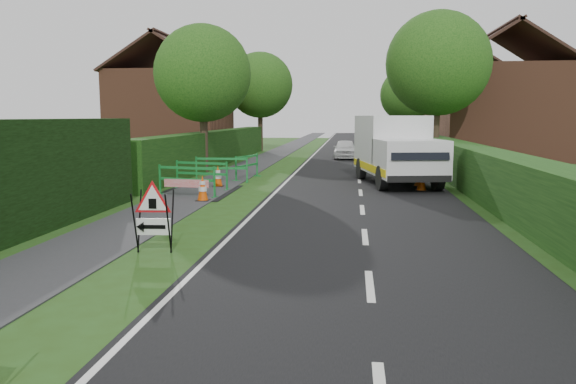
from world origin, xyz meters
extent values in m
plane|color=#274714|center=(0.00, 0.00, 0.00)|extent=(120.00, 120.00, 0.00)
cube|color=black|center=(2.50, 35.00, 0.00)|extent=(6.00, 90.00, 0.02)
cube|color=#2D2D30|center=(-3.00, 35.00, 0.01)|extent=(2.00, 90.00, 0.02)
cube|color=#14380F|center=(-5.00, 22.00, 0.00)|extent=(1.00, 24.00, 1.80)
cube|color=#14380F|center=(6.50, 16.00, 0.00)|extent=(1.20, 50.00, 1.50)
cube|color=brown|center=(-10.00, 30.00, 2.75)|extent=(7.00, 7.00, 5.50)
cube|color=#331E19|center=(-11.75, 30.00, 6.59)|extent=(4.00, 7.40, 2.58)
cube|color=#331E19|center=(-8.25, 30.00, 6.59)|extent=(4.00, 7.40, 2.58)
cube|color=#331E19|center=(-10.00, 30.00, 7.69)|extent=(0.25, 7.40, 0.18)
cube|color=brown|center=(11.00, 28.00, 2.75)|extent=(7.00, 7.00, 5.50)
cube|color=#331E19|center=(9.25, 28.00, 6.59)|extent=(4.00, 7.40, 2.58)
cube|color=#331E19|center=(12.75, 28.00, 6.59)|extent=(4.00, 7.40, 2.58)
cube|color=#331E19|center=(11.00, 28.00, 7.69)|extent=(0.25, 7.40, 0.18)
cube|color=brown|center=(12.00, 42.00, 2.75)|extent=(7.00, 7.00, 5.50)
cube|color=#331E19|center=(10.25, 42.00, 6.59)|extent=(4.00, 7.40, 2.58)
cube|color=#331E19|center=(13.75, 42.00, 6.59)|extent=(4.00, 7.40, 2.58)
cube|color=#331E19|center=(12.00, 42.00, 7.69)|extent=(0.25, 7.40, 0.18)
cylinder|color=#2D2116|center=(-4.60, 18.00, 1.31)|extent=(0.36, 0.36, 2.62)
sphere|color=#154011|center=(-4.60, 18.00, 4.50)|extent=(4.40, 4.40, 4.40)
cylinder|color=#2D2116|center=(6.40, 22.00, 1.49)|extent=(0.36, 0.36, 2.97)
sphere|color=#154011|center=(6.40, 22.00, 5.18)|extent=(5.20, 5.20, 5.20)
cylinder|color=#2D2116|center=(-4.60, 34.00, 1.40)|extent=(0.36, 0.36, 2.80)
sphere|color=#154011|center=(-4.60, 34.00, 4.84)|extent=(4.80, 4.80, 4.80)
cylinder|color=#2D2116|center=(6.40, 38.00, 1.22)|extent=(0.36, 0.36, 2.45)
sphere|color=#154011|center=(6.40, 38.00, 4.23)|extent=(4.20, 4.20, 4.20)
cylinder|color=black|center=(-1.76, 2.46, 0.60)|extent=(0.05, 0.36, 1.16)
cylinder|color=black|center=(-1.78, 2.75, 0.60)|extent=(0.05, 0.36, 1.16)
cylinder|color=black|center=(-1.14, 2.50, 0.60)|extent=(0.05, 0.36, 1.16)
cylinder|color=black|center=(-1.16, 2.79, 0.60)|extent=(0.05, 0.36, 1.16)
cube|color=white|center=(-1.46, 2.60, 0.52)|extent=(0.65, 0.07, 0.31)
cube|color=black|center=(-1.46, 2.59, 0.52)|extent=(0.46, 0.04, 0.07)
cone|color=black|center=(-1.71, 2.57, 0.52)|extent=(0.16, 0.20, 0.19)
cube|color=black|center=(-1.46, 2.58, 0.96)|extent=(0.15, 0.02, 0.19)
cube|color=silver|center=(3.69, 15.05, 1.53)|extent=(2.82, 3.90, 2.13)
cube|color=silver|center=(4.19, 12.41, 1.11)|extent=(2.59, 2.66, 1.30)
cube|color=black|center=(4.40, 11.33, 1.43)|extent=(1.95, 0.60, 0.60)
cube|color=yellow|center=(2.79, 13.84, 0.68)|extent=(1.03, 5.36, 0.26)
cube|color=yellow|center=(4.98, 14.25, 0.68)|extent=(1.03, 5.36, 0.26)
cube|color=black|center=(4.39, 11.34, 0.53)|extent=(2.15, 0.53, 0.22)
cylinder|color=black|center=(3.23, 12.17, 0.44)|extent=(0.42, 0.91, 0.88)
cylinder|color=black|center=(5.18, 12.54, 0.44)|extent=(0.42, 0.91, 0.88)
cylinder|color=black|center=(2.57, 15.66, 0.44)|extent=(0.42, 0.91, 0.88)
cylinder|color=black|center=(4.52, 16.03, 0.44)|extent=(0.42, 0.91, 0.88)
cube|color=black|center=(4.59, 12.28, 0.02)|extent=(0.38, 0.38, 0.04)
cone|color=#DE4B07|center=(4.59, 12.28, 0.42)|extent=(0.32, 0.32, 0.75)
cylinder|color=white|center=(4.59, 12.28, 0.38)|extent=(0.25, 0.25, 0.14)
cylinder|color=white|center=(4.59, 12.28, 0.56)|extent=(0.17, 0.17, 0.10)
cube|color=black|center=(4.64, 13.51, 0.02)|extent=(0.38, 0.38, 0.04)
cone|color=#DE4B07|center=(4.64, 13.51, 0.42)|extent=(0.32, 0.32, 0.75)
cylinder|color=white|center=(4.64, 13.51, 0.38)|extent=(0.25, 0.25, 0.14)
cylinder|color=white|center=(4.64, 13.51, 0.56)|extent=(0.17, 0.17, 0.10)
cube|color=black|center=(4.59, 15.27, 0.02)|extent=(0.38, 0.38, 0.04)
cone|color=#DE4B07|center=(4.59, 15.27, 0.42)|extent=(0.32, 0.32, 0.75)
cylinder|color=white|center=(4.59, 15.27, 0.38)|extent=(0.25, 0.25, 0.14)
cylinder|color=white|center=(4.59, 15.27, 0.56)|extent=(0.17, 0.17, 0.10)
cube|color=black|center=(-2.29, 9.14, 0.02)|extent=(0.38, 0.38, 0.04)
cone|color=#DE4B07|center=(-2.29, 9.14, 0.42)|extent=(0.32, 0.32, 0.75)
cylinder|color=white|center=(-2.29, 9.14, 0.38)|extent=(0.25, 0.25, 0.14)
cylinder|color=white|center=(-2.29, 9.14, 0.56)|extent=(0.17, 0.17, 0.10)
cube|color=black|center=(-2.65, 12.59, 0.02)|extent=(0.38, 0.38, 0.04)
cone|color=#DE4B07|center=(-2.65, 12.59, 0.42)|extent=(0.32, 0.32, 0.75)
cylinder|color=white|center=(-2.65, 12.59, 0.38)|extent=(0.25, 0.25, 0.14)
cylinder|color=white|center=(-2.65, 12.59, 0.56)|extent=(0.17, 0.17, 0.10)
cube|color=#167C2F|center=(-4.04, 10.33, 0.50)|extent=(0.06, 0.06, 1.00)
cube|color=#167C2F|center=(-2.10, 9.86, 0.50)|extent=(0.06, 0.06, 1.00)
cube|color=#167C2F|center=(-3.07, 10.09, 0.92)|extent=(1.95, 0.52, 0.08)
cube|color=#167C2F|center=(-3.07, 10.09, 0.55)|extent=(1.95, 0.52, 0.08)
cube|color=#167C2F|center=(-4.04, 10.33, 0.02)|extent=(0.14, 0.35, 0.04)
cube|color=#167C2F|center=(-2.10, 9.86, 0.02)|extent=(0.14, 0.35, 0.04)
cube|color=#167C2F|center=(-4.06, 12.22, 0.50)|extent=(0.06, 0.06, 1.00)
cube|color=#167C2F|center=(-2.12, 11.72, 0.50)|extent=(0.06, 0.06, 1.00)
cube|color=#167C2F|center=(-3.09, 11.97, 0.92)|extent=(1.95, 0.54, 0.08)
cube|color=#167C2F|center=(-3.09, 11.97, 0.55)|extent=(1.95, 0.54, 0.08)
cube|color=#167C2F|center=(-4.06, 12.22, 0.02)|extent=(0.14, 0.35, 0.04)
cube|color=#167C2F|center=(-2.12, 11.72, 0.02)|extent=(0.14, 0.35, 0.04)
cube|color=#167C2F|center=(-3.86, 14.04, 0.50)|extent=(0.05, 0.05, 1.00)
cube|color=#167C2F|center=(-1.87, 14.13, 0.50)|extent=(0.05, 0.05, 1.00)
cube|color=#167C2F|center=(-2.87, 14.08, 0.92)|extent=(2.00, 0.14, 0.08)
cube|color=#167C2F|center=(-2.87, 14.08, 0.55)|extent=(2.00, 0.14, 0.08)
cube|color=#167C2F|center=(-3.86, 14.04, 0.02)|extent=(0.08, 0.35, 0.04)
cube|color=#167C2F|center=(-1.87, 14.13, 0.02)|extent=(0.08, 0.35, 0.04)
cube|color=#167C2F|center=(-2.37, 14.45, 0.50)|extent=(0.06, 0.06, 1.00)
cube|color=#167C2F|center=(-1.85, 16.38, 0.50)|extent=(0.06, 0.06, 1.00)
cube|color=#167C2F|center=(-2.11, 15.41, 0.92)|extent=(0.56, 1.95, 0.08)
cube|color=#167C2F|center=(-2.11, 15.41, 0.55)|extent=(0.56, 1.95, 0.08)
cube|color=#167C2F|center=(-2.37, 14.45, 0.02)|extent=(0.35, 0.15, 0.04)
cube|color=#167C2F|center=(-1.85, 16.38, 0.02)|extent=(0.35, 0.15, 0.04)
cube|color=red|center=(-3.02, 9.88, 0.00)|extent=(1.50, 0.20, 0.25)
imported|color=silver|center=(1.77, 26.98, 0.58)|extent=(1.42, 3.44, 1.17)
camera|label=1|loc=(2.21, -7.31, 2.56)|focal=35.00mm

